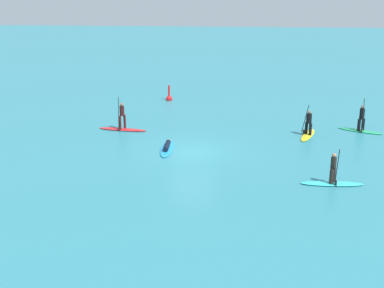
# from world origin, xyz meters

# --- Properties ---
(ground_plane) EXTENTS (120.00, 120.00, 0.00)m
(ground_plane) POSITION_xyz_m (0.00, 0.00, 0.00)
(ground_plane) COLOR teal
(ground_plane) RESTS_ON ground
(surfer_on_red_board) EXTENTS (3.33, 1.11, 2.31)m
(surfer_on_red_board) POSITION_xyz_m (-4.89, 4.11, 0.43)
(surfer_on_red_board) COLOR red
(surfer_on_red_board) RESTS_ON ground_plane
(surfer_on_yellow_board) EXTENTS (1.55, 2.88, 2.03)m
(surfer_on_yellow_board) POSITION_xyz_m (7.29, 3.59, 0.43)
(surfer_on_yellow_board) COLOR yellow
(surfer_on_yellow_board) RESTS_ON ground_plane
(surfer_on_teal_board) EXTENTS (3.21, 0.82, 2.06)m
(surfer_on_teal_board) POSITION_xyz_m (7.45, -4.57, 0.33)
(surfer_on_teal_board) COLOR #33C6CC
(surfer_on_teal_board) RESTS_ON ground_plane
(surfer_on_green_board) EXTENTS (2.90, 1.83, 2.37)m
(surfer_on_green_board) POSITION_xyz_m (10.90, 4.74, 0.50)
(surfer_on_green_board) COLOR #23B266
(surfer_on_green_board) RESTS_ON ground_plane
(surfer_on_blue_board) EXTENTS (0.80, 3.15, 0.40)m
(surfer_on_blue_board) POSITION_xyz_m (-1.53, 0.39, 0.13)
(surfer_on_blue_board) COLOR #1E8CD1
(surfer_on_blue_board) RESTS_ON ground_plane
(marker_buoy) EXTENTS (0.50, 0.50, 1.35)m
(marker_buoy) POSITION_xyz_m (-2.58, 12.33, 0.22)
(marker_buoy) COLOR red
(marker_buoy) RESTS_ON ground_plane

